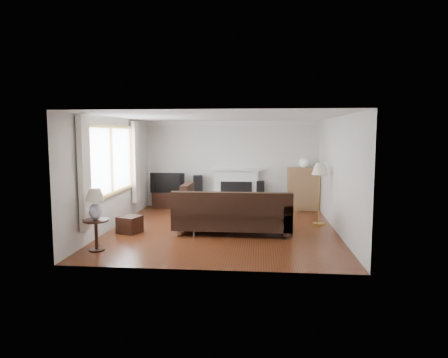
# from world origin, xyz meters

# --- Properties ---
(room) EXTENTS (5.10, 5.60, 2.54)m
(room) POSITION_xyz_m (0.00, 0.00, 1.25)
(room) COLOR #542512
(room) RESTS_ON ground
(window) EXTENTS (0.12, 2.74, 1.54)m
(window) POSITION_xyz_m (-2.45, -0.20, 1.55)
(window) COLOR olive
(window) RESTS_ON room
(curtain_near) EXTENTS (0.10, 0.35, 2.10)m
(curtain_near) POSITION_xyz_m (-2.40, -1.72, 1.40)
(curtain_near) COLOR white
(curtain_near) RESTS_ON room
(curtain_far) EXTENTS (0.10, 0.35, 2.10)m
(curtain_far) POSITION_xyz_m (-2.40, 1.32, 1.40)
(curtain_far) COLOR white
(curtain_far) RESTS_ON room
(fireplace) EXTENTS (1.40, 0.26, 1.15)m
(fireplace) POSITION_xyz_m (0.15, 2.64, 0.57)
(fireplace) COLOR white
(fireplace) RESTS_ON room
(tv_stand) EXTENTS (0.90, 0.40, 0.45)m
(tv_stand) POSITION_xyz_m (-1.82, 2.50, 0.22)
(tv_stand) COLOR black
(tv_stand) RESTS_ON ground
(television) EXTENTS (1.00, 0.13, 0.58)m
(television) POSITION_xyz_m (-1.82, 2.50, 0.74)
(television) COLOR black
(television) RESTS_ON tv_stand
(speaker_left) EXTENTS (0.31, 0.36, 0.94)m
(speaker_left) POSITION_xyz_m (-0.96, 2.54, 0.47)
(speaker_left) COLOR black
(speaker_left) RESTS_ON ground
(speaker_right) EXTENTS (0.23, 0.27, 0.80)m
(speaker_right) POSITION_xyz_m (0.84, 2.55, 0.40)
(speaker_right) COLOR black
(speaker_right) RESTS_ON ground
(bookshelf) EXTENTS (0.87, 0.41, 1.19)m
(bookshelf) POSITION_xyz_m (2.04, 2.51, 0.60)
(bookshelf) COLOR #936B44
(bookshelf) RESTS_ON ground
(globe_lamp) EXTENTS (0.26, 0.26, 0.26)m
(globe_lamp) POSITION_xyz_m (2.04, 2.51, 1.32)
(globe_lamp) COLOR white
(globe_lamp) RESTS_ON bookshelf
(sectional_sofa) EXTENTS (2.72, 1.98, 0.88)m
(sectional_sofa) POSITION_xyz_m (0.24, -0.33, 0.44)
(sectional_sofa) COLOR black
(sectional_sofa) RESTS_ON ground
(coffee_table) EXTENTS (1.36, 1.09, 0.47)m
(coffee_table) POSITION_xyz_m (0.32, 1.21, 0.23)
(coffee_table) COLOR brown
(coffee_table) RESTS_ON ground
(footstool) EXTENTS (0.55, 0.55, 0.36)m
(footstool) POSITION_xyz_m (-1.98, -0.52, 0.18)
(footstool) COLOR black
(footstool) RESTS_ON ground
(floor_lamp) EXTENTS (0.46, 0.46, 1.45)m
(floor_lamp) POSITION_xyz_m (2.22, 0.68, 0.73)
(floor_lamp) COLOR gold
(floor_lamp) RESTS_ON ground
(side_table) EXTENTS (0.46, 0.46, 0.58)m
(side_table) POSITION_xyz_m (-2.15, -1.87, 0.29)
(side_table) COLOR black
(side_table) RESTS_ON ground
(table_lamp) EXTENTS (0.34, 0.34, 0.56)m
(table_lamp) POSITION_xyz_m (-2.15, -1.87, 0.86)
(table_lamp) COLOR silver
(table_lamp) RESTS_ON side_table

